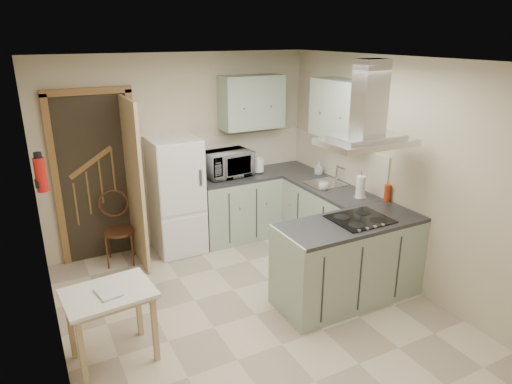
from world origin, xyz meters
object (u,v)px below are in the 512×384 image
extractor_hood (366,142)px  bentwood_chair (119,231)px  peninsula (349,261)px  microwave (228,164)px  drop_leaf_table (112,326)px  fridge (176,196)px

extractor_hood → bentwood_chair: bearing=136.6°
peninsula → microwave: size_ratio=2.52×
peninsula → extractor_hood: bearing=0.0°
extractor_hood → bentwood_chair: size_ratio=1.08×
peninsula → drop_leaf_table: peninsula is taller
drop_leaf_table → bentwood_chair: size_ratio=0.87×
peninsula → drop_leaf_table: bearing=176.1°
peninsula → fridge: bearing=121.7°
fridge → extractor_hood: extractor_hood is taller
peninsula → extractor_hood: extractor_hood is taller
microwave → drop_leaf_table: bearing=-141.4°
microwave → peninsula: bearing=-81.7°
drop_leaf_table → bentwood_chair: 1.86m
peninsula → microwave: bearing=103.4°
fridge → bentwood_chair: bearing=-179.3°
extractor_hood → bentwood_chair: 3.15m
drop_leaf_table → microwave: size_ratio=1.18×
bentwood_chair → drop_leaf_table: bearing=-89.6°
fridge → peninsula: fridge is taller
fridge → microwave: fridge is taller
peninsula → bentwood_chair: (-1.99, 1.97, -0.03)m
peninsula → bentwood_chair: size_ratio=1.86×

